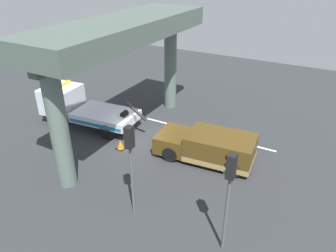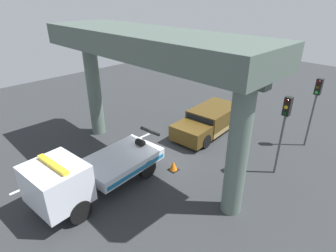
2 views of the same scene
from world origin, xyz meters
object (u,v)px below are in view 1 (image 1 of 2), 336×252
at_px(tow_truck_white, 80,106).
at_px(towed_van_green, 210,147).
at_px(traffic_light_far, 130,152).
at_px(traffic_cone_orange, 120,145).
at_px(traffic_light_near, 229,183).

relative_size(tow_truck_white, towed_van_green, 1.37).
xyz_separation_m(tow_truck_white, towed_van_green, (-8.94, -0.08, -0.42)).
xyz_separation_m(towed_van_green, traffic_light_far, (1.29, 5.25, 2.23)).
relative_size(traffic_light_far, traffic_cone_orange, 7.40).
relative_size(traffic_light_near, traffic_cone_orange, 7.46).
bearing_deg(traffic_light_near, traffic_light_far, 0.00).
distance_m(tow_truck_white, traffic_cone_orange, 4.44).
bearing_deg(towed_van_green, tow_truck_white, 0.49).
distance_m(tow_truck_white, towed_van_green, 8.95).
xyz_separation_m(tow_truck_white, traffic_light_near, (-11.65, 5.17, 1.83)).
bearing_deg(traffic_cone_orange, traffic_light_near, 152.99).
bearing_deg(traffic_light_near, tow_truck_white, -23.94).
bearing_deg(traffic_light_near, towed_van_green, -62.73).
height_order(tow_truck_white, traffic_light_far, traffic_light_far).
height_order(tow_truck_white, towed_van_green, tow_truck_white).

